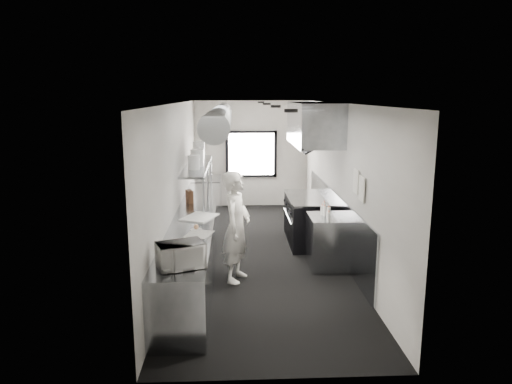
{
  "coord_description": "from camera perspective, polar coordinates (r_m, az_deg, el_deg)",
  "views": [
    {
      "loc": [
        -0.46,
        -8.47,
        2.95
      ],
      "look_at": [
        -0.07,
        -0.2,
        1.24
      ],
      "focal_mm": 33.12,
      "sensor_mm": 36.0,
      "label": 1
    }
  ],
  "objects": [
    {
      "name": "plate_stack_c",
      "position": [
        9.63,
        -7.01,
        4.33
      ],
      "size": [
        0.3,
        0.3,
        0.32
      ],
      "primitive_type": "cylinder",
      "rotation": [
        0.0,
        0.0,
        -0.38
      ],
      "color": "silver",
      "rests_on": "pass_shelf"
    },
    {
      "name": "far_work_table",
      "position": [
        11.95,
        -5.95,
        -0.45
      ],
      "size": [
        0.7,
        1.2,
        0.9
      ],
      "primitive_type": "cube",
      "color": "gray",
      "rests_on": "floor"
    },
    {
      "name": "wall_left",
      "position": [
        8.67,
        -9.54,
        1.23
      ],
      "size": [
        0.02,
        8.0,
        2.8
      ],
      "primitive_type": "cube",
      "color": "beige",
      "rests_on": "floor"
    },
    {
      "name": "microwave",
      "position": [
        5.81,
        -9.1,
        -7.53
      ],
      "size": [
        0.62,
        0.55,
        0.31
      ],
      "primitive_type": "imported",
      "rotation": [
        0.0,
        0.0,
        0.38
      ],
      "color": "silver",
      "rests_on": "prep_counter"
    },
    {
      "name": "knife_block",
      "position": [
        9.2,
        -8.03,
        -0.54
      ],
      "size": [
        0.17,
        0.24,
        0.24
      ],
      "primitive_type": "cube",
      "rotation": [
        0.0,
        0.0,
        0.38
      ],
      "color": "#55321E",
      "rests_on": "prep_counter"
    },
    {
      "name": "wall_back",
      "position": [
        12.57,
        -0.58,
        4.61
      ],
      "size": [
        3.0,
        0.02,
        2.8
      ],
      "primitive_type": "cube",
      "color": "beige",
      "rests_on": "floor"
    },
    {
      "name": "notice_sheet_a",
      "position": [
        7.64,
        11.98,
        1.25
      ],
      "size": [
        0.02,
        0.28,
        0.38
      ],
      "primitive_type": "cube",
      "color": "silver",
      "rests_on": "wall_right"
    },
    {
      "name": "prep_counter",
      "position": [
        8.38,
        -7.33,
        -5.77
      ],
      "size": [
        0.7,
        6.0,
        0.9
      ],
      "primitive_type": "cube",
      "color": "gray",
      "rests_on": "floor"
    },
    {
      "name": "newspaper",
      "position": [
        7.13,
        -6.9,
        -5.07
      ],
      "size": [
        0.46,
        0.52,
        0.01
      ],
      "primitive_type": "cube",
      "rotation": [
        0.0,
        0.0,
        -0.3
      ],
      "color": "white",
      "rests_on": "prep_counter"
    },
    {
      "name": "bottle_station",
      "position": [
        8.32,
        8.64,
        -5.94
      ],
      "size": [
        0.65,
        0.8,
        0.9
      ],
      "primitive_type": "cube",
      "color": "gray",
      "rests_on": "floor"
    },
    {
      "name": "line_cook",
      "position": [
        7.53,
        -2.38,
        -4.21
      ],
      "size": [
        0.62,
        0.75,
        1.78
      ],
      "primitive_type": "imported",
      "rotation": [
        0.0,
        0.0,
        1.23
      ],
      "color": "white",
      "rests_on": "floor"
    },
    {
      "name": "squeeze_bottle_b",
      "position": [
        8.04,
        8.75,
        -2.51
      ],
      "size": [
        0.09,
        0.09,
        0.2
      ],
      "primitive_type": "cylinder",
      "rotation": [
        0.0,
        0.0,
        0.39
      ],
      "color": "silver",
      "rests_on": "bottle_station"
    },
    {
      "name": "small_plate",
      "position": [
        7.35,
        -7.24,
        -4.54
      ],
      "size": [
        0.24,
        0.24,
        0.02
      ],
      "primitive_type": "cylinder",
      "rotation": [
        0.0,
        0.0,
        -0.32
      ],
      "color": "silver",
      "rests_on": "prep_counter"
    },
    {
      "name": "squeeze_bottle_c",
      "position": [
        8.2,
        8.27,
        -2.29
      ],
      "size": [
        0.07,
        0.07,
        0.17
      ],
      "primitive_type": "cylinder",
      "rotation": [
        0.0,
        0.0,
        0.16
      ],
      "color": "silver",
      "rests_on": "bottle_station"
    },
    {
      "name": "service_window",
      "position": [
        12.54,
        -0.58,
        4.59
      ],
      "size": [
        1.36,
        0.05,
        1.25
      ],
      "color": "white",
      "rests_on": "wall_back"
    },
    {
      "name": "wall_cladding",
      "position": [
        9.3,
        9.46,
        -3.44
      ],
      "size": [
        0.03,
        5.5,
        1.1
      ],
      "primitive_type": "cube",
      "color": "gray",
      "rests_on": "wall_right"
    },
    {
      "name": "pastry",
      "position": [
        7.34,
        -7.25,
        -4.19
      ],
      "size": [
        0.08,
        0.08,
        0.08
      ],
      "primitive_type": "sphere",
      "color": "tan",
      "rests_on": "small_plate"
    },
    {
      "name": "wall_right",
      "position": [
        8.83,
        10.18,
        1.39
      ],
      "size": [
        0.02,
        8.0,
        2.8
      ],
      "primitive_type": "cube",
      "color": "beige",
      "rests_on": "floor"
    },
    {
      "name": "floor",
      "position": [
        8.98,
        0.4,
        -7.49
      ],
      "size": [
        3.0,
        8.0,
        0.01
      ],
      "primitive_type": "cube",
      "color": "black",
      "rests_on": "ground"
    },
    {
      "name": "plate_stack_a",
      "position": [
        8.93,
        -7.51,
        3.58
      ],
      "size": [
        0.25,
        0.25,
        0.27
      ],
      "primitive_type": "cylinder",
      "rotation": [
        0.0,
        0.0,
        -0.08
      ],
      "color": "silver",
      "rests_on": "pass_shelf"
    },
    {
      "name": "deli_tub_a",
      "position": [
        6.35,
        -10.03,
        -6.83
      ],
      "size": [
        0.15,
        0.15,
        0.11
      ],
      "primitive_type": "cylinder",
      "rotation": [
        0.0,
        0.0,
        0.04
      ],
      "color": "beige",
      "rests_on": "prep_counter"
    },
    {
      "name": "deli_tub_b",
      "position": [
        6.21,
        -10.62,
        -7.27
      ],
      "size": [
        0.18,
        0.18,
        0.11
      ],
      "primitive_type": "cylinder",
      "rotation": [
        0.0,
        0.0,
        0.24
      ],
      "color": "beige",
      "rests_on": "prep_counter"
    },
    {
      "name": "wall_front",
      "position": [
        4.75,
        3.05,
        -7.37
      ],
      "size": [
        3.0,
        0.02,
        2.8
      ],
      "primitive_type": "cube",
      "color": "beige",
      "rests_on": "floor"
    },
    {
      "name": "squeeze_bottle_a",
      "position": [
        7.83,
        8.77,
        -3.0
      ],
      "size": [
        0.07,
        0.07,
        0.17
      ],
      "primitive_type": "cylinder",
      "rotation": [
        0.0,
        0.0,
        0.23
      ],
      "color": "silver",
      "rests_on": "bottle_station"
    },
    {
      "name": "hvac_duct",
      "position": [
        8.88,
        -4.29,
        9.07
      ],
      "size": [
        0.4,
        6.4,
        0.4
      ],
      "primitive_type": "cylinder",
      "rotation": [
        1.57,
        0.0,
        0.0
      ],
      "color": "gray",
      "rests_on": "ceiling"
    },
    {
      "name": "exhaust_hood",
      "position": [
        9.32,
        7.0,
        8.16
      ],
      "size": [
        0.81,
        2.2,
        0.88
      ],
      "color": "gray",
      "rests_on": "ceiling"
    },
    {
      "name": "plate_stack_b",
      "position": [
        9.31,
        -7.12,
        4.11
      ],
      "size": [
        0.27,
        0.27,
        0.33
      ],
      "primitive_type": "cylinder",
      "rotation": [
        0.0,
        0.0,
        -0.05
      ],
      "color": "silver",
      "rests_on": "pass_shelf"
    },
    {
      "name": "cutting_board",
      "position": [
        8.08,
        -6.84,
        -3.03
      ],
      "size": [
        0.67,
        0.75,
        0.02
      ],
      "primitive_type": "cube",
      "rotation": [
        0.0,
        0.0,
        -0.42
      ],
      "color": "silver",
      "rests_on": "prep_counter"
    },
    {
      "name": "range",
      "position": [
        9.62,
        6.37,
        -3.33
      ],
      "size": [
        0.88,
        1.6,
        0.94
      ],
      "color": "black",
      "rests_on": "floor"
    },
    {
      "name": "notice_sheet_b",
      "position": [
        7.32,
        12.65,
        0.37
      ],
      "size": [
        0.02,
        0.28,
        0.38
      ],
      "primitive_type": "cube",
      "color": "silver",
      "rests_on": "wall_right"
    },
    {
      "name": "squeeze_bottle_e",
      "position": [
        8.47,
        8.23,
        -1.83
      ],
      "size": [
        0.07,
        0.07,
        0.18
      ],
      "primitive_type": "cylinder",
      "rotation": [
        0.0,
        0.0,
        0.3
      ],
      "color": "silver",
      "rests_on": "bottle_station"
    },
    {
      "name": "pass_shelf",
      "position": [
        9.6,
        -7.04,
        3.12
      ],
      "size": [
        0.45,
        3.0,
        0.68
      ],
      "color": "gray",
      "rests_on": "prep_counter"
    },
    {
      "name": "ceiling",
      "position": [
        8.48,
        0.42,
        10.67
      ],
      "size": [
        3.0,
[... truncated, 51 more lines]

